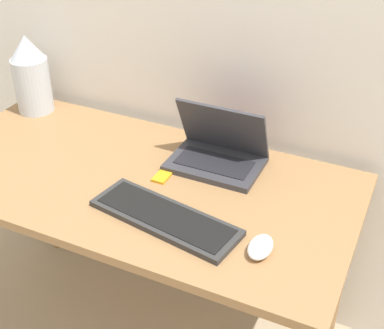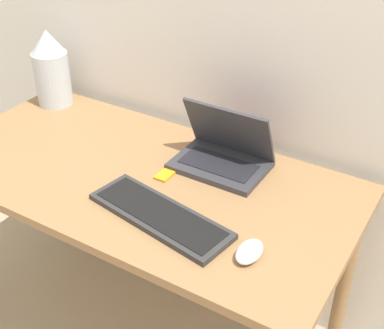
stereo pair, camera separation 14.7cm
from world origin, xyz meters
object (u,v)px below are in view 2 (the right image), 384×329
at_px(vase, 51,68).
at_px(laptop, 223,153).
at_px(keyboard, 160,215).
at_px(mouse, 249,252).
at_px(mp3_player, 164,175).

bearing_deg(vase, laptop, -4.02).
xyz_separation_m(laptop, vase, (-0.81, 0.06, 0.10)).
relative_size(keyboard, mouse, 4.53).
xyz_separation_m(laptop, mp3_player, (-0.13, -0.16, -0.04)).
distance_m(keyboard, mp3_player, 0.22).
bearing_deg(vase, mouse, -20.95).
xyz_separation_m(laptop, mouse, (0.28, -0.36, -0.03)).
bearing_deg(mp3_player, vase, 162.31).
distance_m(laptop, vase, 0.82).
relative_size(vase, mp3_player, 4.78).
distance_m(laptop, mouse, 0.45).
bearing_deg(mouse, vase, 159.05).
distance_m(mouse, mp3_player, 0.45).
bearing_deg(mouse, keyboard, 177.73).
relative_size(mouse, mp3_player, 1.63).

